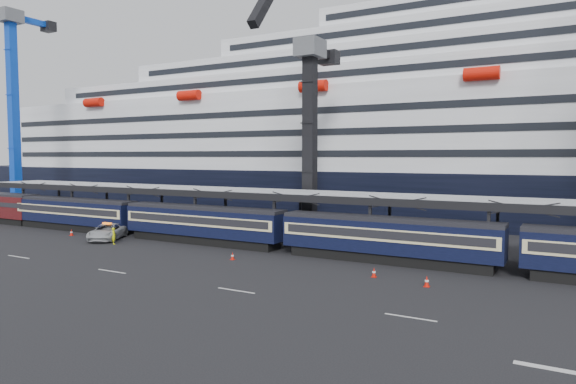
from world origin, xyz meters
TOP-DOWN VIEW (x-y plane):
  - ground at (0.00, 0.00)m, footprint 260.00×260.00m
  - train at (-4.65, 10.00)m, footprint 133.05×3.00m
  - canopy at (0.00, 14.00)m, footprint 130.00×6.25m
  - cruise_ship at (-1.08, 45.99)m, footprint 214.09×28.84m
  - crane_blue at (-72.00, 17.55)m, footprint 4.50×19.91m
  - crane_dark_near at (-20.00, 18.59)m, footprint 4.50×17.75m
  - pickup_truck at (-38.68, 6.77)m, footprint 5.50×6.82m
  - worker at (-35.72, 5.00)m, footprint 0.76×0.71m
  - traffic_cone_a at (-44.60, 6.78)m, footprint 0.37×0.37m
  - traffic_cone_b at (-20.30, 4.46)m, footprint 0.34×0.34m
  - traffic_cone_c at (-7.13, 4.30)m, footprint 0.37×0.37m
  - traffic_cone_d at (-2.93, 3.37)m, footprint 0.40×0.40m

SIDE VIEW (x-z plane):
  - ground at x=0.00m, z-range 0.00..0.00m
  - traffic_cone_b at x=-20.30m, z-range 0.00..0.68m
  - traffic_cone_a at x=-44.60m, z-range 0.00..0.74m
  - traffic_cone_c at x=-7.13m, z-range 0.00..0.74m
  - traffic_cone_d at x=-2.93m, z-range -0.01..0.79m
  - pickup_truck at x=-38.68m, z-range 0.00..1.73m
  - worker at x=-35.72m, z-range 0.00..1.74m
  - train at x=-4.65m, z-range 0.18..4.23m
  - canopy at x=0.00m, z-range 2.49..8.01m
  - crane_dark_near at x=-20.00m, z-range -5.61..29.47m
  - cruise_ship at x=-1.08m, z-range -4.66..29.34m
  - crane_blue at x=-72.00m, z-range -7.78..44.23m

